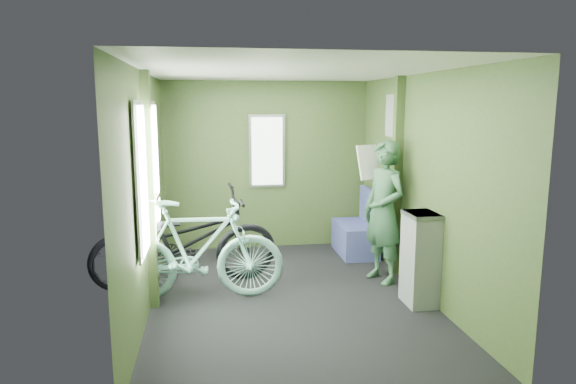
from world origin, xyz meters
name	(u,v)px	position (x,y,z in m)	size (l,w,h in m)	color
room	(285,160)	(-0.04, 0.04, 1.44)	(4.00, 4.02, 2.31)	black
bicycle_black	(187,287)	(-1.06, 0.47, 0.00)	(0.71, 2.03, 1.06)	black
bicycle_mint	(198,300)	(-0.94, 0.08, 0.00)	(0.50, 1.77, 1.06)	#97E0D6
passenger	(384,212)	(1.13, 0.37, 0.80)	(0.56, 0.73, 1.60)	#335E3D
waste_box	(420,259)	(1.26, -0.35, 0.47)	(0.28, 0.39, 0.94)	gray
bench_seat	(357,235)	(1.14, 1.45, 0.26)	(0.47, 0.83, 0.87)	navy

